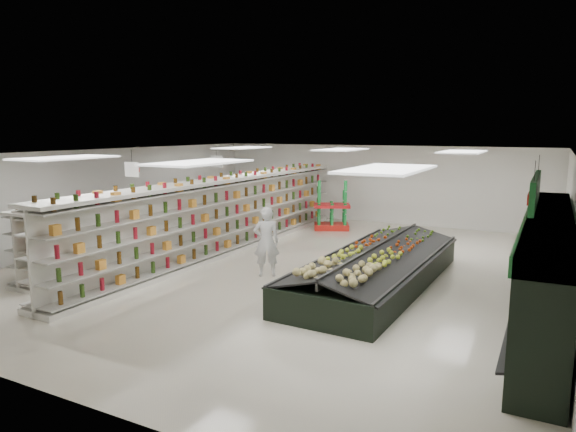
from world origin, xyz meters
The scene contains 16 objects.
floor centered at (0.00, 0.00, 0.00)m, with size 16.00×16.00×0.00m, color beige.
ceiling centered at (0.00, 0.00, 3.20)m, with size 14.00×16.00×0.02m, color white.
wall_back centered at (0.00, 8.00, 1.60)m, with size 14.00×0.02×3.20m, color white.
wall_front centered at (0.00, -8.00, 1.60)m, with size 14.00×0.02×3.20m, color white.
wall_left centered at (-7.00, 0.00, 1.60)m, with size 0.02×16.00×3.20m, color white.
wall_right centered at (7.00, 0.00, 1.60)m, with size 0.02×16.00×3.20m, color white.
produce_wall_case centered at (6.53, -1.50, 1.24)m, with size 0.93×8.00×2.20m.
aisle_sign_near centered at (-3.80, -2.00, 2.75)m, with size 0.52×0.06×0.75m.
aisle_sign_far centered at (-3.80, 2.00, 2.75)m, with size 0.52×0.06×0.75m.
hortifruti_banner centered at (6.25, -1.50, 2.65)m, with size 0.12×3.20×0.95m.
gondola_left centered at (-4.84, 0.39, 0.88)m, with size 1.31×11.07×1.92m.
gondola_center centered at (-2.59, 0.66, 1.08)m, with size 1.27×13.56×2.35m.
produce_island centered at (2.81, -0.62, 0.47)m, with size 2.74×6.95×1.03m.
soda_endcap centered at (-0.99, 5.64, 0.86)m, with size 1.65×1.43×1.76m.
shopper_main centered at (-0.03, -1.17, 0.93)m, with size 0.68×0.45×1.86m, color silver.
shopper_background centered at (-3.50, 3.75, 0.82)m, with size 0.80×0.49×1.64m, color tan.
Camera 1 is at (6.53, -12.60, 3.82)m, focal length 32.00 mm.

